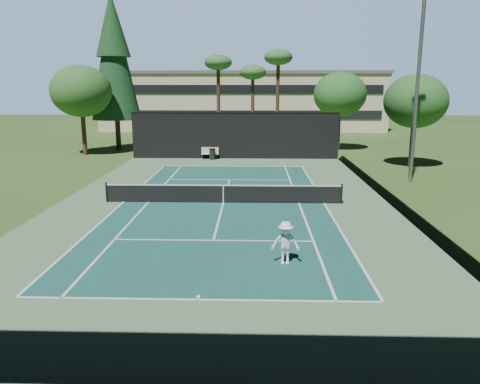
# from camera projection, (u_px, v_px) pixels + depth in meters

# --- Properties ---
(ground) EXTENTS (160.00, 160.00, 0.00)m
(ground) POSITION_uv_depth(u_px,v_px,m) (223.00, 203.00, 25.50)
(ground) COLOR #30531F
(ground) RESTS_ON ground
(apron_slab) EXTENTS (18.00, 32.00, 0.01)m
(apron_slab) POSITION_uv_depth(u_px,v_px,m) (223.00, 203.00, 25.50)
(apron_slab) COLOR #567C57
(apron_slab) RESTS_ON ground
(court_surface) EXTENTS (10.97, 23.77, 0.01)m
(court_surface) POSITION_uv_depth(u_px,v_px,m) (223.00, 203.00, 25.50)
(court_surface) COLOR #1A534D
(court_surface) RESTS_ON ground
(court_lines) EXTENTS (11.07, 23.87, 0.01)m
(court_lines) POSITION_uv_depth(u_px,v_px,m) (223.00, 203.00, 25.50)
(court_lines) COLOR white
(court_lines) RESTS_ON ground
(tennis_net) EXTENTS (12.90, 0.10, 1.10)m
(tennis_net) POSITION_uv_depth(u_px,v_px,m) (223.00, 193.00, 25.38)
(tennis_net) COLOR black
(tennis_net) RESTS_ON ground
(fence) EXTENTS (18.04, 32.05, 4.03)m
(fence) POSITION_uv_depth(u_px,v_px,m) (223.00, 166.00, 25.12)
(fence) COLOR black
(fence) RESTS_ON ground
(player) EXTENTS (1.05, 0.65, 1.57)m
(player) POSITION_uv_depth(u_px,v_px,m) (285.00, 243.00, 16.62)
(player) COLOR white
(player) RESTS_ON ground
(tennis_ball_a) EXTENTS (0.07, 0.07, 0.07)m
(tennis_ball_a) POSITION_uv_depth(u_px,v_px,m) (36.00, 313.00, 13.05)
(tennis_ball_a) COLOR #BACE2F
(tennis_ball_a) RESTS_ON ground
(tennis_ball_b) EXTENTS (0.07, 0.07, 0.07)m
(tennis_ball_b) POSITION_uv_depth(u_px,v_px,m) (157.00, 193.00, 27.65)
(tennis_ball_b) COLOR #B6CC2E
(tennis_ball_b) RESTS_ON ground
(tennis_ball_c) EXTENTS (0.06, 0.06, 0.06)m
(tennis_ball_c) POSITION_uv_depth(u_px,v_px,m) (280.00, 193.00, 27.78)
(tennis_ball_c) COLOR #ACCC2E
(tennis_ball_c) RESTS_ON ground
(tennis_ball_d) EXTENTS (0.06, 0.06, 0.06)m
(tennis_ball_d) POSITION_uv_depth(u_px,v_px,m) (191.00, 181.00, 31.32)
(tennis_ball_d) COLOR #DFED36
(tennis_ball_d) RESTS_ON ground
(park_bench) EXTENTS (1.50, 0.45, 1.02)m
(park_bench) POSITION_uv_depth(u_px,v_px,m) (210.00, 153.00, 40.84)
(park_bench) COLOR beige
(park_bench) RESTS_ON ground
(trash_bin) EXTENTS (0.56, 0.56, 0.95)m
(trash_bin) POSITION_uv_depth(u_px,v_px,m) (212.00, 154.00, 40.47)
(trash_bin) COLOR black
(trash_bin) RESTS_ON ground
(pine_tree) EXTENTS (4.80, 4.80, 15.00)m
(pine_tree) POSITION_uv_depth(u_px,v_px,m) (113.00, 51.00, 45.18)
(pine_tree) COLOR #472C1E
(pine_tree) RESTS_ON ground
(palm_a) EXTENTS (2.80, 2.80, 9.32)m
(palm_a) POSITION_uv_depth(u_px,v_px,m) (218.00, 66.00, 47.14)
(palm_a) COLOR #472F1E
(palm_a) RESTS_ON ground
(palm_b) EXTENTS (2.80, 2.80, 8.42)m
(palm_b) POSITION_uv_depth(u_px,v_px,m) (253.00, 75.00, 49.18)
(palm_b) COLOR #4A321F
(palm_b) RESTS_ON ground
(palm_c) EXTENTS (2.80, 2.80, 9.77)m
(palm_c) POSITION_uv_depth(u_px,v_px,m) (278.00, 61.00, 45.91)
(palm_c) COLOR #422F1C
(palm_c) RESTS_ON ground
(decid_tree_a) EXTENTS (5.12, 5.12, 7.62)m
(decid_tree_a) POSITION_uv_depth(u_px,v_px,m) (340.00, 95.00, 45.46)
(decid_tree_a) COLOR #49301F
(decid_tree_a) RESTS_ON ground
(decid_tree_b) EXTENTS (4.80, 4.80, 7.14)m
(decid_tree_b) POSITION_uv_depth(u_px,v_px,m) (416.00, 101.00, 35.68)
(decid_tree_b) COLOR #42291C
(decid_tree_b) RESTS_ON ground
(decid_tree_c) EXTENTS (5.44, 5.44, 8.09)m
(decid_tree_c) POSITION_uv_depth(u_px,v_px,m) (81.00, 91.00, 42.18)
(decid_tree_c) COLOR #4D3421
(decid_tree_c) RESTS_ON ground
(campus_building) EXTENTS (40.50, 12.50, 8.30)m
(campus_building) POSITION_uv_depth(u_px,v_px,m) (243.00, 100.00, 69.39)
(campus_building) COLOR beige
(campus_building) RESTS_ON ground
(light_pole) EXTENTS (0.90, 0.25, 12.22)m
(light_pole) POSITION_uv_depth(u_px,v_px,m) (418.00, 82.00, 29.58)
(light_pole) COLOR #919499
(light_pole) RESTS_ON ground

